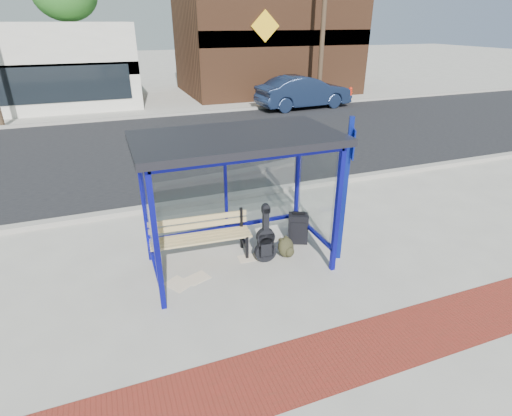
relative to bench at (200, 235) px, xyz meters
name	(u,v)px	position (x,y,z in m)	size (l,w,h in m)	color
ground	(240,264)	(0.60, -0.46, -0.49)	(120.00, 120.00, 0.00)	#B2ADA0
brick_paver_strip	(304,368)	(0.60, -3.06, -0.48)	(60.00, 1.00, 0.01)	maroon
curb_near	(202,201)	(0.60, 2.44, -0.43)	(60.00, 0.25, 0.12)	gray
street_asphalt	(167,147)	(0.60, 7.54, -0.49)	(60.00, 10.00, 0.00)	black
curb_far	(149,116)	(0.60, 12.64, -0.43)	(60.00, 0.25, 0.12)	gray
far_sidewalk	(144,110)	(0.60, 14.54, -0.49)	(60.00, 4.00, 0.01)	#B2ADA0
bus_shelter	(236,155)	(0.60, -0.39, 1.58)	(3.30, 1.80, 2.42)	#0C0E8D
storefront_brown	(266,36)	(8.60, 18.03, 2.71)	(10.00, 7.08, 6.40)	#59331E
utility_pole_east	(323,19)	(9.60, 12.94, 3.62)	(1.60, 0.24, 8.00)	#4C3826
bench	(200,235)	(0.00, 0.00, 0.00)	(1.86, 0.57, 0.86)	black
guitar_bag	(266,242)	(1.08, -0.53, -0.09)	(0.41, 0.15, 1.09)	black
suitcase	(298,228)	(1.94, -0.12, -0.18)	(0.45, 0.38, 0.68)	black
backpack	(286,248)	(1.51, -0.53, -0.30)	(0.38, 0.36, 0.39)	#292817
sign_post	(346,184)	(2.42, -0.91, 1.01)	(0.18, 0.31, 2.66)	navy
newspaper_a	(178,284)	(-0.58, -0.68, -0.49)	(0.42, 0.33, 0.01)	white
newspaper_b	(198,278)	(-0.23, -0.63, -0.49)	(0.38, 0.30, 0.01)	white
newspaper_c	(248,258)	(0.80, -0.34, -0.49)	(0.34, 0.27, 0.01)	white
parked_car	(304,92)	(8.27, 12.12, 0.30)	(1.68, 4.81, 1.58)	#16233F
fire_hydrant	(350,93)	(11.79, 13.26, -0.11)	(0.32, 0.21, 0.70)	red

